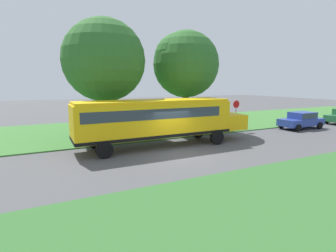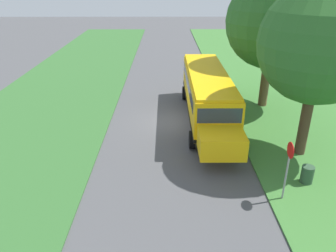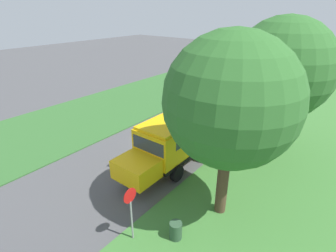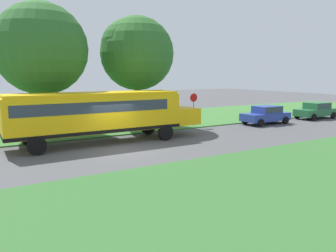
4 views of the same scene
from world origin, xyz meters
name	(u,v)px [view 1 (image 1 of 4)]	position (x,y,z in m)	size (l,w,h in m)	color
ground_plane	(180,154)	(0.00, 0.00, 0.00)	(120.00, 120.00, 0.00)	#4C4C4F
grass_verge	(129,128)	(-10.00, 0.00, 0.04)	(12.00, 80.00, 0.08)	#3D7533
grass_far_side	(322,224)	(9.00, 0.00, 0.04)	(10.00, 80.00, 0.07)	#33662D
school_bus	(159,118)	(-2.33, -0.35, 1.92)	(2.84, 12.42, 3.16)	yellow
car_blue_nearest	(301,119)	(-2.80, 14.59, 0.88)	(2.02, 4.40, 1.56)	#283D93
oak_tree_beside_bus	(105,61)	(-6.64, -2.82, 5.89)	(6.20, 6.20, 9.04)	brown
oak_tree_roadside_mid	(184,63)	(-6.80, 4.10, 5.99)	(5.75, 5.75, 8.74)	#4C3826
stop_sign	(236,112)	(-4.60, 8.22, 1.74)	(0.08, 0.68, 2.74)	gray
trash_bin	(215,125)	(-6.07, 7.05, 0.45)	(0.56, 0.56, 0.90)	#2D4C33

